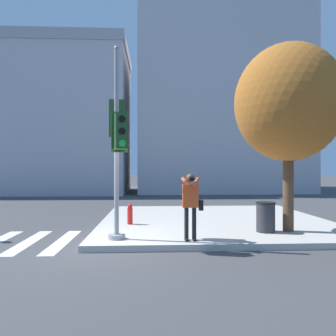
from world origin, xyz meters
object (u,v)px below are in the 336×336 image
object	(u,v)px
person_photographer	(191,200)
trash_bin	(266,217)
traffic_signal_pole	(118,140)
street_tree	(288,103)
fire_hydrant	(130,214)

from	to	relation	value
person_photographer	trash_bin	distance (m)	2.55
person_photographer	trash_bin	bearing A→B (deg)	22.51
traffic_signal_pole	street_tree	size ratio (longest dim) A/B	0.92
traffic_signal_pole	trash_bin	xyz separation A→B (m)	(4.18, 0.72, -2.16)
traffic_signal_pole	fire_hydrant	world-z (taller)	traffic_signal_pole
traffic_signal_pole	person_photographer	distance (m)	2.47
traffic_signal_pole	person_photographer	world-z (taller)	traffic_signal_pole
traffic_signal_pole	fire_hydrant	size ratio (longest dim) A/B	7.54
person_photographer	fire_hydrant	xyz separation A→B (m)	(-1.72, 2.44, -0.69)
person_photographer	trash_bin	world-z (taller)	person_photographer
trash_bin	traffic_signal_pole	bearing A→B (deg)	-170.29
person_photographer	fire_hydrant	distance (m)	3.07
person_photographer	fire_hydrant	world-z (taller)	person_photographer
person_photographer	fire_hydrant	size ratio (longest dim) A/B	2.55
fire_hydrant	traffic_signal_pole	bearing A→B (deg)	-94.39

